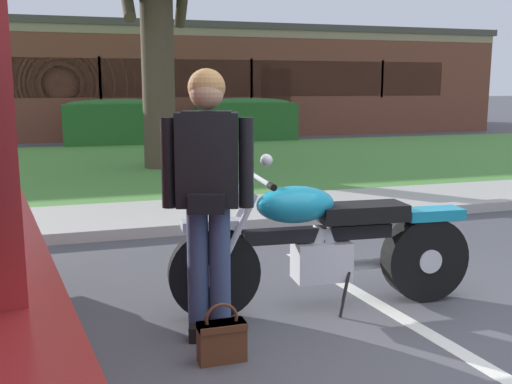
% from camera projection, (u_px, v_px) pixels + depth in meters
% --- Properties ---
extents(ground_plane, '(140.00, 140.00, 0.00)m').
position_uv_depth(ground_plane, '(398.00, 368.00, 3.45)').
color(ground_plane, '#4C4C51').
extents(curb_strip, '(60.00, 0.20, 0.12)m').
position_uv_depth(curb_strip, '(233.00, 224.00, 6.74)').
color(curb_strip, '#B7B2A8').
rests_on(curb_strip, ground).
extents(concrete_walk, '(60.00, 1.50, 0.08)m').
position_uv_depth(concrete_walk, '(215.00, 211.00, 7.54)').
color(concrete_walk, '#B7B2A8').
rests_on(concrete_walk, ground).
extents(grass_lawn, '(60.00, 8.06, 0.06)m').
position_uv_depth(grass_lawn, '(157.00, 165.00, 12.03)').
color(grass_lawn, '#518E3D').
rests_on(grass_lawn, ground).
extents(stall_stripe_1, '(0.48, 4.39, 0.01)m').
position_uv_depth(stall_stripe_1, '(445.00, 343.00, 3.78)').
color(stall_stripe_1, silver).
rests_on(stall_stripe_1, ground).
extents(motorcycle, '(2.24, 0.82, 1.18)m').
position_uv_depth(motorcycle, '(336.00, 243.00, 4.33)').
color(motorcycle, black).
rests_on(motorcycle, ground).
extents(rider_person, '(0.55, 0.36, 1.70)m').
position_uv_depth(rider_person, '(208.00, 185.00, 3.73)').
color(rider_person, black).
rests_on(rider_person, ground).
extents(handbag, '(0.28, 0.13, 0.36)m').
position_uv_depth(handbag, '(222.00, 338.00, 3.52)').
color(handbag, '#562D19').
rests_on(handbag, ground).
extents(hedge_left, '(2.86, 0.90, 1.24)m').
position_uv_depth(hedge_left, '(119.00, 121.00, 15.83)').
color(hedge_left, '#286028').
rests_on(hedge_left, ground).
extents(hedge_center_left, '(2.79, 0.90, 1.24)m').
position_uv_depth(hedge_center_left, '(246.00, 119.00, 16.88)').
color(hedge_center_left, '#286028').
rests_on(hedge_center_left, ground).
extents(brick_building, '(26.68, 9.61, 3.46)m').
position_uv_depth(brick_building, '(92.00, 81.00, 21.42)').
color(brick_building, brown).
rests_on(brick_building, ground).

